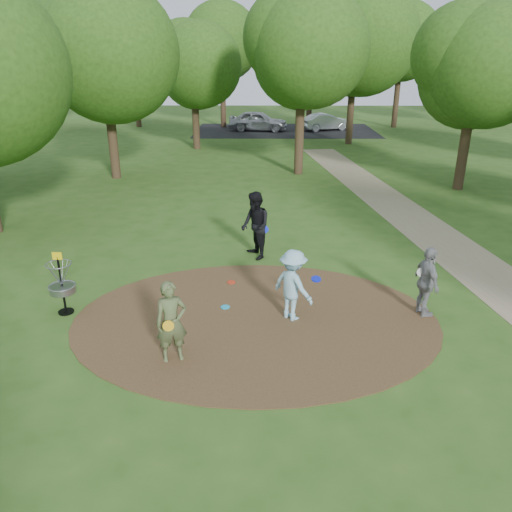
{
  "coord_description": "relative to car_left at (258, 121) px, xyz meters",
  "views": [
    {
      "loc": [
        0.12,
        -10.09,
        5.73
      ],
      "look_at": [
        0.0,
        1.2,
        1.1
      ],
      "focal_mm": 35.0,
      "sensor_mm": 36.0,
      "label": 1
    }
  ],
  "objects": [
    {
      "name": "ground",
      "position": [
        0.14,
        -29.78,
        -0.77
      ],
      "size": [
        100.0,
        100.0,
        0.0
      ],
      "primitive_type": "plane",
      "color": "#2D5119",
      "rests_on": "ground"
    },
    {
      "name": "dirt_clearing",
      "position": [
        0.14,
        -29.78,
        -0.76
      ],
      "size": [
        8.4,
        8.4,
        0.02
      ],
      "primitive_type": "cylinder",
      "color": "#47301C",
      "rests_on": "ground"
    },
    {
      "name": "footpath",
      "position": [
        6.64,
        -27.78,
        -0.76
      ],
      "size": [
        7.55,
        39.89,
        0.01
      ],
      "primitive_type": "cube",
      "rotation": [
        0.0,
        0.0,
        0.14
      ],
      "color": "#8C7A5B",
      "rests_on": "ground"
    },
    {
      "name": "parking_lot",
      "position": [
        2.14,
        0.22,
        -0.76
      ],
      "size": [
        14.0,
        8.0,
        0.01
      ],
      "primitive_type": "cube",
      "color": "black",
      "rests_on": "ground"
    },
    {
      "name": "player_observer_with_disc",
      "position": [
        -1.48,
        -31.39,
        0.08
      ],
      "size": [
        0.72,
        0.58,
        1.7
      ],
      "color": "#515D36",
      "rests_on": "ground"
    },
    {
      "name": "player_throwing_with_disc",
      "position": [
        0.99,
        -29.69,
        0.08
      ],
      "size": [
        1.24,
        1.22,
        1.69
      ],
      "color": "#93C7DB",
      "rests_on": "ground"
    },
    {
      "name": "player_walking_with_disc",
      "position": [
        0.1,
        -26.0,
        0.24
      ],
      "size": [
        1.07,
        1.19,
        2.0
      ],
      "color": "black",
      "rests_on": "ground"
    },
    {
      "name": "player_waiting_with_disc",
      "position": [
        4.07,
        -29.49,
        0.08
      ],
      "size": [
        0.58,
        1.05,
        1.69
      ],
      "color": "gray",
      "rests_on": "ground"
    },
    {
      "name": "disc_ground_cyan",
      "position": [
        -0.59,
        -29.22,
        -0.74
      ],
      "size": [
        0.22,
        0.22,
        0.02
      ],
      "primitive_type": "cylinder",
      "color": "#19A3CD",
      "rests_on": "dirt_clearing"
    },
    {
      "name": "disc_ground_red",
      "position": [
        -0.53,
        -27.81,
        -0.74
      ],
      "size": [
        0.22,
        0.22,
        0.02
      ],
      "primitive_type": "cylinder",
      "color": "red",
      "rests_on": "dirt_clearing"
    },
    {
      "name": "car_left",
      "position": [
        0.0,
        0.0,
        0.0
      ],
      "size": [
        4.71,
        2.43,
        1.53
      ],
      "primitive_type": "imported",
      "rotation": [
        0.0,
        0.0,
        1.43
      ],
      "color": "#999CA1",
      "rests_on": "ground"
    },
    {
      "name": "car_right",
      "position": [
        5.33,
        0.37,
        -0.12
      ],
      "size": [
        4.14,
        2.64,
        1.29
      ],
      "primitive_type": "imported",
      "rotation": [
        0.0,
        0.0,
        1.93
      ],
      "color": "#AEB2B6",
      "rests_on": "ground"
    },
    {
      "name": "disc_golf_basket",
      "position": [
        -4.36,
        -29.48,
        0.11
      ],
      "size": [
        0.63,
        0.63,
        1.54
      ],
      "color": "black",
      "rests_on": "ground"
    },
    {
      "name": "tree_ring",
      "position": [
        2.58,
        -20.82,
        4.58
      ],
      "size": [
        37.65,
        46.28,
        9.72
      ],
      "color": "#332316",
      "rests_on": "ground"
    }
  ]
}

